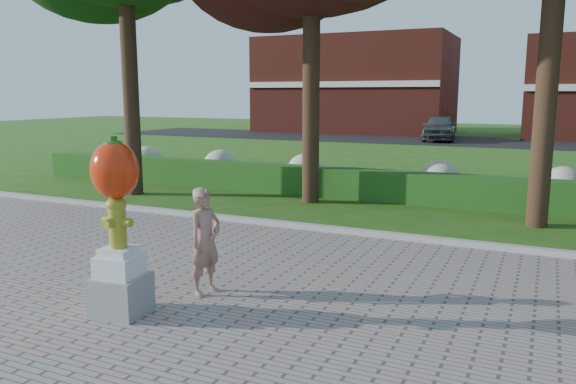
# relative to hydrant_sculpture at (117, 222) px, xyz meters

# --- Properties ---
(ground) EXTENTS (100.00, 100.00, 0.00)m
(ground) POSITION_rel_hydrant_sculpture_xyz_m (1.19, 2.19, -1.24)
(ground) COLOR #255615
(ground) RESTS_ON ground
(curb) EXTENTS (40.00, 0.18, 0.15)m
(curb) POSITION_rel_hydrant_sculpture_xyz_m (1.19, 5.19, -1.16)
(curb) COLOR #ADADA5
(curb) RESTS_ON ground
(lawn_hedge) EXTENTS (24.00, 0.70, 0.80)m
(lawn_hedge) POSITION_rel_hydrant_sculpture_xyz_m (1.19, 9.19, -0.84)
(lawn_hedge) COLOR #164D19
(lawn_hedge) RESTS_ON ground
(hydrangea_row) EXTENTS (20.10, 1.10, 0.99)m
(hydrangea_row) POSITION_rel_hydrant_sculpture_xyz_m (1.76, 10.19, -0.69)
(hydrangea_row) COLOR tan
(hydrangea_row) RESTS_ON ground
(street) EXTENTS (50.00, 8.00, 0.02)m
(street) POSITION_rel_hydrant_sculpture_xyz_m (1.19, 30.19, -1.23)
(street) COLOR black
(street) RESTS_ON ground
(building_left) EXTENTS (14.00, 8.00, 7.00)m
(building_left) POSITION_rel_hydrant_sculpture_xyz_m (-8.81, 36.19, 2.26)
(building_left) COLOR maroon
(building_left) RESTS_ON ground
(hydrant_sculpture) EXTENTS (0.68, 0.68, 2.26)m
(hydrant_sculpture) POSITION_rel_hydrant_sculpture_xyz_m (0.00, 0.00, 0.00)
(hydrant_sculpture) COLOR gray
(hydrant_sculpture) RESTS_ON walkway
(woman) EXTENTS (0.45, 0.61, 1.51)m
(woman) POSITION_rel_hydrant_sculpture_xyz_m (0.58, 1.08, -0.45)
(woman) COLOR #A3725D
(woman) RESTS_ON walkway
(parked_car) EXTENTS (2.43, 4.84, 1.58)m
(parked_car) POSITION_rel_hydrant_sculpture_xyz_m (-1.33, 29.82, -0.43)
(parked_car) COLOR #42454A
(parked_car) RESTS_ON street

